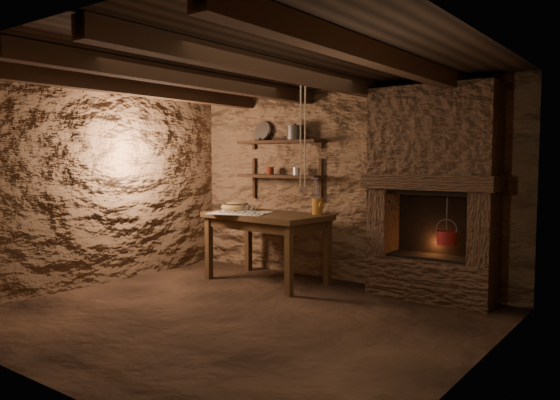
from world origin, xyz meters
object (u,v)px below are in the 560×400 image
Objects in this scene: work_table at (267,245)px; stoneware_jug at (317,198)px; iron_stockpot at (295,134)px; red_pot at (446,237)px; wooden_bowl at (236,207)px.

stoneware_jug reaches higher than work_table.
iron_stockpot is 0.40× the size of red_pot.
iron_stockpot is at bearing 85.64° from work_table.
red_pot is at bearing 16.00° from stoneware_jug.
stoneware_jug is at bearing 9.73° from wooden_bowl.
work_table is 3.46× the size of stoneware_jug.
stoneware_jug is 1.59m from red_pot.
wooden_bowl is 2.71m from red_pot.
stoneware_jug is 0.84× the size of red_pot.
wooden_bowl is (-0.55, 0.06, 0.44)m from work_table.
stoneware_jug is at bearing -25.20° from iron_stockpot.
work_table is at bearing -99.32° from iron_stockpot.
work_table is 1.48m from iron_stockpot.
wooden_bowl is at bearing -145.83° from iron_stockpot.
iron_stockpot is (-0.50, 0.24, 0.80)m from stoneware_jug.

